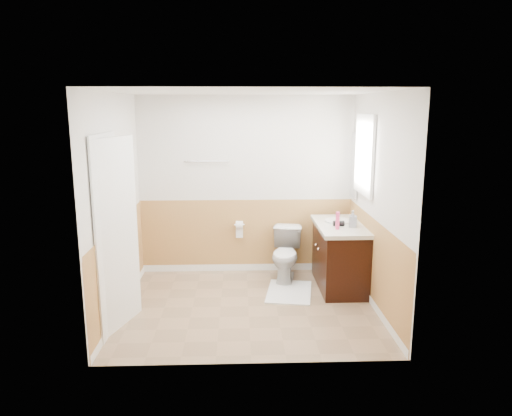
{
  "coord_description": "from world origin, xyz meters",
  "views": [
    {
      "loc": [
        -0.11,
        -5.36,
        2.34
      ],
      "look_at": [
        0.1,
        0.25,
        1.15
      ],
      "focal_mm": 33.61,
      "sensor_mm": 36.0,
      "label": 1
    }
  ],
  "objects_px": {
    "toilet": "(286,255)",
    "vanity_cabinet": "(340,257)",
    "lotion_bottle": "(338,221)",
    "soap_dispenser": "(353,219)",
    "bath_mat": "(289,292)"
  },
  "relations": [
    {
      "from": "lotion_bottle",
      "to": "bath_mat",
      "type": "bearing_deg",
      "value": 174.38
    },
    {
      "from": "toilet",
      "to": "lotion_bottle",
      "type": "xyz_separation_m",
      "value": [
        0.58,
        -0.54,
        0.6
      ]
    },
    {
      "from": "toilet",
      "to": "soap_dispenser",
      "type": "height_order",
      "value": "soap_dispenser"
    },
    {
      "from": "bath_mat",
      "to": "toilet",
      "type": "bearing_deg",
      "value": 90.0
    },
    {
      "from": "vanity_cabinet",
      "to": "lotion_bottle",
      "type": "height_order",
      "value": "lotion_bottle"
    },
    {
      "from": "soap_dispenser",
      "to": "lotion_bottle",
      "type": "bearing_deg",
      "value": -151.94
    },
    {
      "from": "toilet",
      "to": "soap_dispenser",
      "type": "relative_size",
      "value": 3.36
    },
    {
      "from": "vanity_cabinet",
      "to": "soap_dispenser",
      "type": "relative_size",
      "value": 5.21
    },
    {
      "from": "soap_dispenser",
      "to": "toilet",
      "type": "bearing_deg",
      "value": 152.1
    },
    {
      "from": "toilet",
      "to": "vanity_cabinet",
      "type": "relative_size",
      "value": 0.65
    },
    {
      "from": "lotion_bottle",
      "to": "soap_dispenser",
      "type": "bearing_deg",
      "value": 28.06
    },
    {
      "from": "bath_mat",
      "to": "soap_dispenser",
      "type": "xyz_separation_m",
      "value": [
        0.8,
        0.06,
        0.95
      ]
    },
    {
      "from": "vanity_cabinet",
      "to": "lotion_bottle",
      "type": "bearing_deg",
      "value": -111.32
    },
    {
      "from": "toilet",
      "to": "lotion_bottle",
      "type": "bearing_deg",
      "value": -33.29
    },
    {
      "from": "vanity_cabinet",
      "to": "soap_dispenser",
      "type": "height_order",
      "value": "soap_dispenser"
    }
  ]
}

